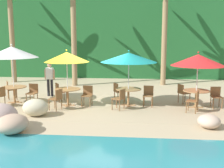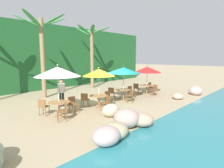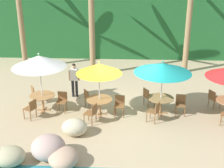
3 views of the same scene
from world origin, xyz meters
The scene contains 27 objects.
ground_plane centered at (0.00, 0.00, 0.00)m, with size 120.00×120.00×0.00m, color tan.
terrace_deck centered at (0.00, 0.00, 0.00)m, with size 18.00×5.20×0.01m.
foliage_backdrop centered at (0.00, 9.00, 3.00)m, with size 28.00×2.40×6.00m.
rock_seawall centered at (-2.54, -3.33, 0.34)m, with size 16.87×2.89×0.83m.
umbrella_white centered at (-3.66, -0.06, 2.29)m, with size 2.30×2.30×2.65m.
dining_table_white centered at (-3.66, -0.06, 0.61)m, with size 1.10×1.10×0.74m.
chair_white_seaward centered at (-2.81, -0.04, 0.51)m, with size 0.46×0.46×0.87m.
chair_white_inland centered at (-4.18, 0.63, 0.51)m, with size 0.58×0.58×0.87m.
chair_white_left centered at (-3.93, -0.87, 0.51)m, with size 0.56×0.56×0.87m.
umbrella_yellow centered at (-1.13, -0.34, 2.11)m, with size 1.90×1.90×2.43m.
dining_table_yellow centered at (-1.13, -0.34, 0.61)m, with size 1.10×1.10×0.74m.
chair_yellow_seaward centered at (-0.27, -0.31, 0.51)m, with size 0.45×0.45×0.87m.
chair_yellow_inland centered at (-1.67, 0.32, 0.51)m, with size 0.59×0.59×0.87m.
chair_yellow_left centered at (-1.37, -1.16, 0.51)m, with size 0.56×0.55×0.87m.
umbrella_teal centered at (1.49, -0.09, 2.09)m, with size 2.40×2.40×2.41m.
dining_table_teal centered at (1.49, -0.09, 0.61)m, with size 1.10×1.10×0.74m.
chair_teal_seaward centered at (2.34, -0.09, 0.51)m, with size 0.47×0.47×0.87m.
chair_teal_inland centered at (0.99, 0.60, 0.51)m, with size 0.58×0.58×0.87m.
chair_teal_left centered at (1.18, -0.88, 0.51)m, with size 0.57×0.57×0.87m.
umbrella_red centered at (4.34, -0.21, 2.01)m, with size 2.23×2.23×2.36m.
dining_table_red centered at (4.34, -0.21, 0.61)m, with size 1.10×1.10×0.74m.
chair_red_seaward centered at (5.18, -0.09, 0.51)m, with size 0.44×0.45×0.87m.
chair_red_inland centered at (3.89, 0.51, 0.51)m, with size 0.57×0.56×0.87m.
chair_red_left centered at (4.11, -1.04, 0.51)m, with size 0.55×0.55×0.87m.
palm_tree_second centered at (-1.94, 4.68, 3.99)m, with size 3.65×3.50×6.02m.
palm_tree_third centered at (3.48, 5.47, 4.03)m, with size 3.64×3.36×5.89m.
waiter_in_white centered at (-2.50, 1.51, 0.99)m, with size 0.52×0.27×1.70m.
Camera 2 is at (-8.75, -8.39, 3.01)m, focal length 30.36 mm.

